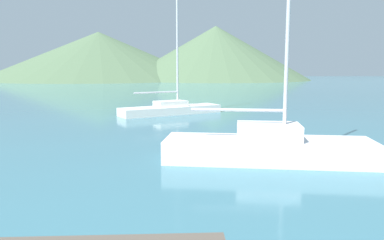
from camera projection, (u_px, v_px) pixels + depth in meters
sailboat_inner at (171, 107)px, 23.34m from camera, size 6.51×4.34×10.38m
sailboat_middle at (268, 146)px, 11.61m from camera, size 6.63×3.00×8.76m
hill_west at (99, 56)px, 90.73m from camera, size 53.46×53.46×11.33m
hill_central at (216, 53)px, 88.51m from camera, size 43.88×43.88×12.50m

